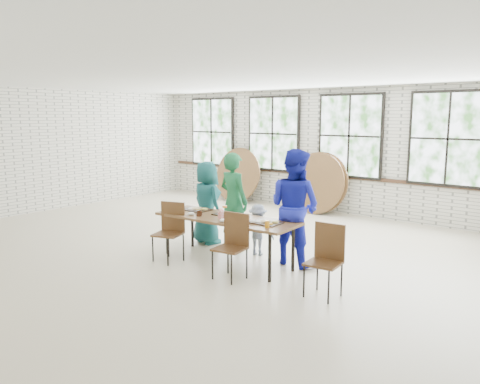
% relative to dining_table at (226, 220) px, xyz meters
% --- Properties ---
extents(room, '(12.00, 12.00, 12.00)m').
position_rel_dining_table_xyz_m(room, '(-0.22, 4.64, 1.14)').
color(room, beige).
rests_on(room, ground).
extents(dining_table, '(2.45, 0.95, 0.74)m').
position_rel_dining_table_xyz_m(dining_table, '(0.00, 0.00, 0.00)').
color(dining_table, brown).
rests_on(dining_table, ground).
extents(chair_near_left, '(0.53, 0.52, 0.95)m').
position_rel_dining_table_xyz_m(chair_near_left, '(-0.79, -0.48, -0.13)').
color(chair_near_left, '#52341B').
rests_on(chair_near_left, ground).
extents(chair_near_right, '(0.47, 0.46, 0.95)m').
position_rel_dining_table_xyz_m(chair_near_right, '(0.55, -0.48, -0.13)').
color(chair_near_right, '#52341B').
rests_on(chair_near_right, ground).
extents(chair_spare, '(0.46, 0.45, 0.95)m').
position_rel_dining_table_xyz_m(chair_spare, '(1.93, -0.21, -0.13)').
color(chair_spare, '#52341B').
rests_on(chair_spare, ground).
extents(adult_teal, '(0.84, 0.66, 1.52)m').
position_rel_dining_table_xyz_m(adult_teal, '(-1.05, 0.65, 0.07)').
color(adult_teal, '#1B5569').
rests_on(adult_teal, ground).
extents(adult_green, '(0.68, 0.49, 1.72)m').
position_rel_dining_table_xyz_m(adult_green, '(-0.40, 0.65, 0.17)').
color(adult_green, '#1C6C3C').
rests_on(adult_green, ground).
extents(toddler, '(0.64, 0.50, 0.87)m').
position_rel_dining_table_xyz_m(toddler, '(0.14, 0.65, -0.26)').
color(toddler, '#152A43').
rests_on(toddler, ground).
extents(adult_blue, '(0.95, 0.77, 1.84)m').
position_rel_dining_table_xyz_m(adult_blue, '(0.87, 0.65, 0.23)').
color(adult_blue, '#1A22B6').
rests_on(adult_blue, ground).
extents(tabletop_clutter, '(1.95, 0.64, 0.11)m').
position_rel_dining_table_xyz_m(tabletop_clutter, '(0.10, -0.04, 0.08)').
color(tabletop_clutter, black).
rests_on(tabletop_clutter, dining_table).
extents(round_tops_leaning, '(4.09, 0.52, 1.48)m').
position_rel_dining_table_xyz_m(round_tops_leaning, '(-2.13, 4.34, 0.05)').
color(round_tops_leaning, brown).
rests_on(round_tops_leaning, ground).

